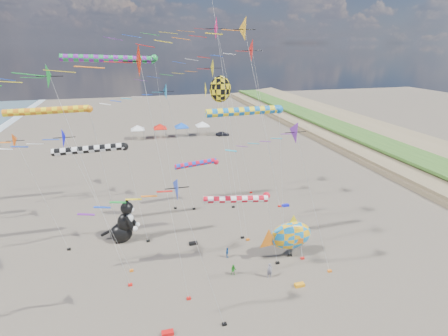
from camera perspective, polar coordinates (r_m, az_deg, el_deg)
name	(u,v)px	position (r m, az deg, el deg)	size (l,w,h in m)	color
ground	(245,330)	(29.53, 3.51, -24.88)	(260.00, 260.00, 0.00)	#50463A
delta_kite_0	(110,65)	(24.39, -18.16, 15.64)	(13.32, 2.34, 20.88)	red
delta_kite_1	(165,95)	(41.77, -9.65, 11.74)	(9.26, 2.12, 16.50)	#2099D7
delta_kite_2	(247,52)	(41.17, 3.74, 18.39)	(13.09, 2.79, 21.42)	red
delta_kite_4	(56,143)	(31.16, -25.72, 3.76)	(10.73, 1.90, 14.51)	#0B0CD3
delta_kite_5	(209,71)	(41.51, -2.49, 15.57)	(10.84, 2.41, 19.22)	yellow
delta_kite_6	(240,34)	(29.40, 2.68, 21.07)	(12.31, 2.03, 22.80)	#F9AD20
delta_kite_7	(293,133)	(28.33, 11.22, 5.55)	(9.60, 1.99, 15.26)	#621C95
delta_kite_8	(22,83)	(28.51, -30.10, 11.93)	(12.85, 2.05, 19.52)	#137E29
delta_kite_9	(216,30)	(45.67, -1.39, 21.59)	(16.67, 3.03, 23.98)	#D90D56
delta_kite_10	(178,193)	(22.78, -7.55, -4.01)	(7.99, 1.75, 12.87)	#1434C2
delta_kite_11	(1,148)	(38.21, -32.65, 2.75)	(8.83, 1.80, 12.85)	#D54C0D
windsock_0	(240,199)	(31.40, 2.57, -5.11)	(7.54, 0.68, 7.94)	red
windsock_1	(93,149)	(36.18, -20.56, 2.85)	(8.35, 0.76, 11.44)	black
windsock_2	(52,111)	(40.67, -26.33, 8.33)	(9.84, 0.78, 14.55)	orange
windsock_3	(248,112)	(33.02, 3.87, 9.16)	(8.83, 0.82, 15.17)	#1267B6
windsock_4	(198,164)	(45.45, -4.20, 0.71)	(7.17, 0.73, 6.37)	red
windsock_5	(113,59)	(42.12, -17.70, 16.55)	(11.58, 0.82, 19.52)	#1B943F
angelfish_kite	(218,91)	(35.99, -0.91, 12.51)	(3.74, 3.02, 17.66)	yellow
cat_inflatable	(123,220)	(40.14, -16.24, -8.14)	(3.70, 1.85, 4.99)	black
fish_inflatable	(290,235)	(36.66, 10.75, -10.76)	(5.97, 2.32, 4.61)	#1586D0
person_adult	(270,271)	(34.13, 7.48, -16.28)	(0.55, 0.36, 1.50)	slate
child_green	(234,270)	(34.31, 1.57, -16.31)	(0.53, 0.41, 1.09)	#19831A
child_blue	(227,253)	(36.66, 0.54, -13.65)	(0.65, 0.27, 1.12)	#1B4F99
kite_bag_0	(285,205)	(47.95, 10.01, -6.01)	(0.90, 0.44, 0.30)	#1518D5
kite_bag_1	(168,333)	(29.36, -9.19, -25.05)	(0.90, 0.44, 0.30)	red
kite_bag_2	(193,243)	(39.06, -5.05, -12.14)	(0.90, 0.44, 0.30)	black
kite_bag_3	(299,285)	(33.91, 12.22, -18.15)	(0.90, 0.44, 0.30)	orange
tent_row	(171,124)	(82.21, -8.71, 7.14)	(19.20, 4.20, 3.80)	white
parked_car	(223,134)	(82.97, -0.23, 5.63)	(1.28, 3.17, 1.08)	#26262D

